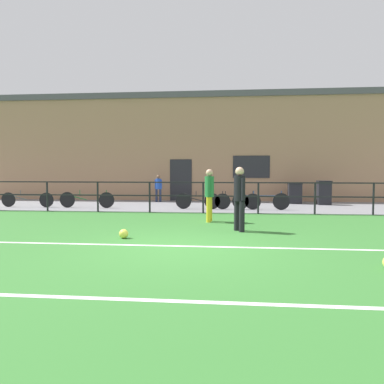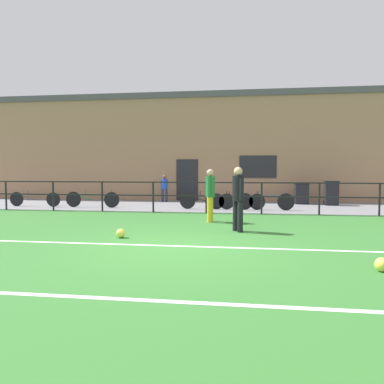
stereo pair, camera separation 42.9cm
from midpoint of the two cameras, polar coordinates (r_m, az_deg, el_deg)
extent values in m
cube|color=#33702D|center=(7.80, -3.02, -8.63)|extent=(60.00, 44.00, 0.04)
cube|color=white|center=(7.91, -2.90, -8.31)|extent=(36.00, 0.11, 0.00)
cube|color=white|center=(4.84, -8.91, -16.11)|extent=(36.00, 0.11, 0.00)
cube|color=slate|center=(16.16, 1.59, -2.16)|extent=(48.00, 5.00, 0.02)
cylinder|color=black|center=(15.35, -22.09, -0.61)|extent=(0.07, 0.07, 1.15)
cylinder|color=black|center=(14.53, -15.10, -0.70)|extent=(0.07, 0.07, 1.15)
cylinder|color=black|center=(13.94, -7.39, -0.78)|extent=(0.07, 0.07, 1.15)
cylinder|color=black|center=(13.63, 0.82, -0.85)|extent=(0.07, 0.07, 1.15)
cylinder|color=black|center=(13.60, 9.25, -0.91)|extent=(0.07, 0.07, 1.15)
cylinder|color=black|center=(13.87, 17.53, -0.94)|extent=(0.07, 0.07, 1.15)
cylinder|color=black|center=(14.41, 25.33, -0.96)|extent=(0.07, 0.07, 1.15)
cube|color=black|center=(13.60, 0.83, 1.47)|extent=(36.00, 0.04, 0.04)
cube|color=black|center=(13.62, 0.82, -0.61)|extent=(36.00, 0.04, 0.04)
cube|color=#A37A5B|center=(19.79, 2.39, 6.36)|extent=(28.00, 2.40, 5.18)
cube|color=#232328|center=(18.72, -2.38, 1.81)|extent=(1.10, 0.04, 2.10)
cube|color=#232328|center=(18.54, 8.44, 3.85)|extent=(1.80, 0.04, 1.10)
cube|color=#4C4C51|center=(20.11, 2.41, 14.18)|extent=(28.00, 2.56, 0.30)
cylinder|color=black|center=(9.64, 6.40, -3.78)|extent=(0.15, 0.15, 0.80)
cylinder|color=black|center=(9.85, 5.66, -3.62)|extent=(0.15, 0.15, 0.80)
cylinder|color=black|center=(9.68, 6.05, 0.57)|extent=(0.29, 0.29, 0.66)
sphere|color=tan|center=(9.67, 6.07, 3.18)|extent=(0.22, 0.22, 0.22)
cylinder|color=black|center=(9.53, 6.59, 0.41)|extent=(0.10, 0.10, 0.59)
cylinder|color=black|center=(9.84, 5.53, 0.51)|extent=(0.10, 0.10, 0.59)
cylinder|color=gold|center=(11.30, 1.48, -2.74)|extent=(0.14, 0.14, 0.77)
cylinder|color=gold|center=(11.54, 1.71, -2.62)|extent=(0.14, 0.14, 0.77)
cylinder|color=#237038|center=(11.36, 1.60, 0.84)|extent=(0.28, 0.28, 0.63)
sphere|color=tan|center=(11.35, 1.61, 2.98)|extent=(0.22, 0.22, 0.22)
cylinder|color=#237038|center=(11.20, 1.44, 0.71)|extent=(0.10, 0.10, 0.57)
cylinder|color=#237038|center=(11.53, 1.77, 0.79)|extent=(0.10, 0.10, 0.57)
sphere|color=#E5E04C|center=(8.94, -11.81, -6.30)|extent=(0.22, 0.22, 0.22)
cylinder|color=#232D4C|center=(18.11, -5.57, -0.54)|extent=(0.11, 0.11, 0.62)
cylinder|color=#232D4C|center=(18.16, -6.15, -0.53)|extent=(0.11, 0.11, 0.62)
cylinder|color=blue|center=(18.10, -5.87, 1.25)|extent=(0.23, 0.23, 0.51)
sphere|color=brown|center=(18.09, -5.88, 2.34)|extent=(0.18, 0.18, 0.18)
cylinder|color=blue|center=(18.06, -5.45, 1.20)|extent=(0.08, 0.08, 0.46)
cylinder|color=blue|center=(18.14, -6.29, 1.21)|extent=(0.08, 0.08, 0.46)
cylinder|color=black|center=(14.79, 6.64, -1.40)|extent=(0.66, 0.04, 0.66)
cylinder|color=black|center=(14.90, 12.74, -1.43)|extent=(0.66, 0.04, 0.66)
cube|color=#234C99|center=(14.81, 9.71, -0.59)|extent=(1.24, 0.04, 0.04)
cube|color=#234C99|center=(14.80, 8.17, -1.00)|extent=(0.77, 0.03, 0.24)
cylinder|color=#234C99|center=(14.79, 8.64, -0.20)|extent=(0.03, 0.03, 0.20)
cylinder|color=#234C99|center=(14.88, 12.75, -0.34)|extent=(0.03, 0.03, 0.28)
cylinder|color=black|center=(17.59, -26.99, -1.05)|extent=(0.61, 0.04, 0.61)
cylinder|color=black|center=(16.74, -22.13, -1.14)|extent=(0.61, 0.04, 0.61)
cube|color=#4C5156|center=(17.13, -24.64, -0.43)|extent=(1.31, 0.04, 0.04)
cube|color=#4C5156|center=(17.36, -25.83, -0.75)|extent=(0.83, 0.03, 0.23)
cylinder|color=#4C5156|center=(17.28, -25.49, -0.09)|extent=(0.03, 0.03, 0.20)
cylinder|color=#4C5156|center=(16.72, -22.16, -0.22)|extent=(0.03, 0.03, 0.28)
cylinder|color=black|center=(14.93, -2.14, -1.39)|extent=(0.63, 0.04, 0.63)
cylinder|color=black|center=(14.80, 3.89, -1.44)|extent=(0.63, 0.04, 0.63)
cube|color=black|center=(14.83, 0.86, -0.63)|extent=(1.23, 0.04, 0.04)
cube|color=black|center=(14.88, -0.65, -1.01)|extent=(0.77, 0.03, 0.23)
cylinder|color=black|center=(14.85, -0.20, -0.23)|extent=(0.03, 0.03, 0.20)
cylinder|color=black|center=(14.78, 3.90, -0.38)|extent=(0.03, 0.03, 0.28)
cylinder|color=black|center=(14.82, 2.31, -1.42)|extent=(0.63, 0.04, 0.63)
cylinder|color=black|center=(14.81, 8.50, -1.46)|extent=(0.63, 0.04, 0.63)
cube|color=black|center=(14.78, 5.41, -0.65)|extent=(1.25, 0.04, 0.04)
cube|color=black|center=(14.79, 3.85, -1.03)|extent=(0.78, 0.03, 0.23)
cylinder|color=black|center=(14.77, 4.32, -0.25)|extent=(0.03, 0.03, 0.20)
cylinder|color=black|center=(14.79, 8.51, -0.39)|extent=(0.03, 0.03, 0.28)
cylinder|color=black|center=(16.33, -19.31, -1.13)|extent=(0.65, 0.04, 0.65)
cylinder|color=black|center=(15.69, -13.75, -1.21)|extent=(0.65, 0.04, 0.65)
cube|color=#1E6633|center=(15.98, -16.60, -0.42)|extent=(1.31, 0.04, 0.04)
cube|color=#1E6633|center=(16.15, -17.97, -0.78)|extent=(0.82, 0.03, 0.24)
cylinder|color=#1E6633|center=(16.08, -17.58, -0.06)|extent=(0.03, 0.03, 0.20)
cylinder|color=#1E6633|center=(15.67, -13.77, -0.19)|extent=(0.03, 0.03, 0.28)
cube|color=black|center=(17.74, 14.84, -0.28)|extent=(0.59, 0.50, 0.90)
cube|color=black|center=(17.71, 14.86, 1.30)|extent=(0.63, 0.53, 0.08)
cube|color=black|center=(17.59, 18.95, -0.23)|extent=(0.57, 0.47, 1.00)
cube|color=black|center=(17.56, 18.99, 1.53)|extent=(0.60, 0.51, 0.08)
camera|label=1|loc=(0.21, -91.15, -0.07)|focal=34.73mm
camera|label=2|loc=(0.21, 88.85, 0.07)|focal=34.73mm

